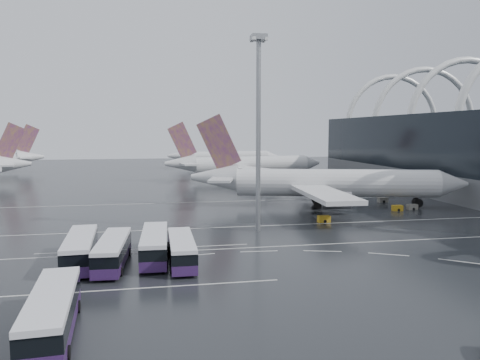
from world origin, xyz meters
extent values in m
plane|color=black|center=(0.00, 0.00, 0.00)|extent=(420.00, 420.00, 0.00)
torus|color=white|center=(58.00, 47.00, 18.00)|extent=(33.80, 1.80, 33.80)
torus|color=white|center=(58.00, 66.00, 18.00)|extent=(33.80, 1.80, 33.80)
torus|color=white|center=(58.00, 85.00, 18.00)|extent=(33.80, 1.80, 33.80)
cube|color=beige|center=(0.00, -2.00, 0.01)|extent=(120.00, 0.25, 0.01)
cube|color=beige|center=(0.00, 12.00, 0.01)|extent=(120.00, 0.25, 0.01)
cube|color=beige|center=(0.00, 40.00, 0.01)|extent=(120.00, 0.25, 0.01)
cube|color=beige|center=(-24.00, -16.00, 0.01)|extent=(28.00, 0.25, 0.01)
cube|color=beige|center=(-24.00, 0.00, 0.01)|extent=(28.00, 0.25, 0.01)
cylinder|color=silver|center=(14.78, 28.39, 5.02)|extent=(41.22, 16.21, 5.71)
cone|color=silver|center=(37.50, 22.27, 5.02)|extent=(7.19, 7.05, 5.71)
cone|color=silver|center=(-9.85, 35.01, 6.01)|extent=(11.00, 8.08, 5.71)
cube|color=#561B73|center=(-8.89, 34.76, 13.30)|extent=(9.32, 3.04, 12.11)
cube|color=silver|center=(-7.94, 34.50, 6.01)|extent=(8.89, 18.28, 0.49)
cube|color=silver|center=(7.77, 17.52, 4.43)|extent=(8.20, 24.97, 0.79)
cube|color=silver|center=(14.17, 41.30, 4.43)|extent=(17.35, 25.07, 0.79)
cylinder|color=slate|center=(11.52, 20.08, 2.66)|extent=(6.10, 4.64, 3.35)
cylinder|color=slate|center=(16.13, 37.21, 2.66)|extent=(6.10, 4.64, 3.35)
cube|color=black|center=(10.97, 29.41, 1.08)|extent=(13.06, 9.16, 2.17)
cylinder|color=silver|center=(9.23, 86.07, 4.83)|extent=(38.62, 11.17, 5.50)
cone|color=silver|center=(30.93, 89.37, 4.83)|extent=(6.45, 6.29, 5.50)
cone|color=silver|center=(-14.36, 82.49, 5.78)|extent=(10.20, 6.86, 5.50)
cube|color=#561B73|center=(-13.42, 82.64, 12.80)|extent=(9.11, 1.93, 11.65)
cube|color=silver|center=(-12.48, 82.78, 5.78)|extent=(6.78, 17.51, 0.47)
cube|color=silver|center=(7.25, 73.79, 4.27)|extent=(14.56, 24.52, 0.76)
cube|color=silver|center=(3.70, 97.22, 4.27)|extent=(8.02, 24.05, 0.76)
cylinder|color=slate|center=(9.57, 77.50, 2.56)|extent=(5.64, 3.97, 3.22)
cylinder|color=slate|center=(7.01, 94.37, 2.56)|extent=(5.64, 3.97, 3.22)
cube|color=black|center=(5.48, 85.50, 1.04)|extent=(12.16, 7.71, 2.09)
cylinder|color=silver|center=(9.87, 136.35, 4.53)|extent=(34.89, 8.67, 5.15)
cone|color=silver|center=(29.70, 138.39, 4.53)|extent=(5.83, 5.67, 5.15)
cone|color=silver|center=(-11.73, 134.12, 5.42)|extent=(9.37, 6.04, 5.15)
cube|color=#561B73|center=(-10.84, 134.21, 11.99)|extent=(8.57, 1.41, 10.92)
cube|color=silver|center=(-9.96, 134.30, 5.42)|extent=(5.62, 16.32, 0.44)
cube|color=silver|center=(7.48, 124.93, 4.00)|extent=(12.74, 23.05, 0.71)
cube|color=silver|center=(5.20, 147.03, 4.00)|extent=(8.55, 22.75, 0.71)
cylinder|color=slate|center=(9.81, 128.30, 2.40)|extent=(5.17, 3.51, 3.02)
cylinder|color=slate|center=(8.17, 144.21, 2.40)|extent=(5.17, 3.51, 3.02)
cube|color=black|center=(6.34, 135.98, 0.98)|extent=(11.19, 6.75, 1.95)
cone|color=silver|center=(-63.97, 90.08, 5.74)|extent=(10.27, 7.16, 5.45)
cube|color=#561B73|center=(-64.89, 89.90, 12.69)|extent=(9.00, 2.29, 11.56)
cube|color=silver|center=(-65.82, 89.72, 5.74)|extent=(7.40, 17.42, 0.47)
cone|color=silver|center=(-68.64, 129.47, 5.74)|extent=(10.53, 7.78, 5.46)
cube|color=#561B73|center=(-69.55, 129.22, 12.71)|extent=(8.89, 2.97, 11.57)
cube|color=silver|center=(-70.45, 128.97, 5.74)|extent=(8.62, 17.46, 0.47)
cube|color=#2C1541|center=(-31.39, -5.93, 0.96)|extent=(3.74, 13.97, 1.17)
cube|color=black|center=(-31.39, -5.93, 2.24)|extent=(3.79, 13.70, 1.38)
cube|color=silver|center=(-31.39, -5.93, 3.17)|extent=(3.74, 13.97, 0.48)
cylinder|color=black|center=(-29.70, -10.28, 0.53)|extent=(0.42, 1.08, 1.06)
cylinder|color=black|center=(-32.66, -10.42, 0.53)|extent=(0.42, 1.08, 1.06)
cylinder|color=black|center=(-30.12, -1.44, 0.53)|extent=(0.42, 1.08, 1.06)
cylinder|color=black|center=(-33.08, -1.58, 0.53)|extent=(0.42, 1.08, 1.06)
cube|color=#2C1541|center=(-27.57, -7.28, 0.91)|extent=(3.70, 13.27, 1.11)
cube|color=black|center=(-27.57, -7.28, 2.12)|extent=(3.74, 13.01, 1.31)
cube|color=silver|center=(-27.57, -7.28, 3.00)|extent=(3.70, 13.27, 0.45)
cylinder|color=black|center=(-26.41, -11.56, 0.50)|extent=(0.41, 1.03, 1.01)
cylinder|color=black|center=(-29.22, -11.39, 0.50)|extent=(0.41, 1.03, 1.01)
cylinder|color=black|center=(-25.92, -3.17, 0.50)|extent=(0.41, 1.03, 1.01)
cylinder|color=black|center=(-28.72, -3.01, 0.50)|extent=(0.41, 1.03, 1.01)
cube|color=#2C1541|center=(-22.72, -5.33, 0.94)|extent=(3.54, 13.74, 1.15)
cube|color=black|center=(-22.72, -5.33, 2.20)|extent=(3.59, 13.47, 1.36)
cube|color=silver|center=(-22.72, -5.33, 3.12)|extent=(3.54, 13.74, 0.47)
cylinder|color=black|center=(-21.42, -9.75, 0.52)|extent=(0.41, 1.06, 1.05)
cylinder|color=black|center=(-24.34, -9.64, 0.52)|extent=(0.41, 1.06, 1.05)
cylinder|color=black|center=(-21.10, -1.02, 0.52)|extent=(0.41, 1.06, 1.05)
cylinder|color=black|center=(-24.02, -0.92, 0.52)|extent=(0.41, 1.06, 1.05)
cube|color=#2C1541|center=(-19.56, -7.75, 0.87)|extent=(2.90, 12.61, 1.07)
cube|color=black|center=(-19.56, -7.75, 2.03)|extent=(2.96, 12.36, 1.26)
cube|color=silver|center=(-19.56, -7.75, 2.88)|extent=(2.90, 12.61, 0.44)
cylinder|color=black|center=(-18.24, -11.79, 0.48)|extent=(0.35, 0.97, 0.97)
cylinder|color=black|center=(-20.94, -11.77, 0.48)|extent=(0.35, 0.97, 0.97)
cylinder|color=black|center=(-18.18, -3.73, 0.48)|extent=(0.35, 0.97, 0.97)
cylinder|color=black|center=(-20.88, -3.71, 0.48)|extent=(0.35, 0.97, 0.97)
cube|color=#2C1541|center=(-30.64, -25.93, 0.96)|extent=(4.02, 14.04, 1.17)
cube|color=black|center=(-30.64, -25.93, 2.24)|extent=(4.06, 13.77, 1.39)
cube|color=silver|center=(-30.64, -25.93, 3.17)|extent=(4.02, 14.04, 0.48)
cylinder|color=black|center=(-28.86, -30.26, 0.53)|extent=(0.44, 1.09, 1.07)
cylinder|color=black|center=(-31.83, -30.46, 0.53)|extent=(0.44, 1.09, 1.07)
cylinder|color=black|center=(-29.46, -21.40, 0.53)|extent=(0.44, 1.09, 1.07)
cylinder|color=black|center=(-32.42, -21.60, 0.53)|extent=(0.44, 1.09, 1.07)
cylinder|color=gray|center=(-6.49, 8.39, 14.79)|extent=(0.74, 0.74, 29.59)
cube|color=gray|center=(-6.49, 8.39, 29.91)|extent=(2.32, 2.32, 0.85)
cube|color=white|center=(-6.49, 8.39, 29.59)|extent=(2.11, 2.11, 0.42)
cube|color=#BB8C19|center=(24.93, 21.50, 0.55)|extent=(2.00, 1.18, 1.09)
cube|color=slate|center=(27.43, 32.25, 0.58)|extent=(2.12, 1.25, 1.16)
cube|color=#BB8C19|center=(6.36, 13.12, 0.57)|extent=(2.09, 1.23, 1.14)
cube|color=slate|center=(28.51, 22.09, 0.54)|extent=(1.98, 1.17, 1.08)
camera|label=1|loc=(-22.90, -62.69, 15.77)|focal=35.00mm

